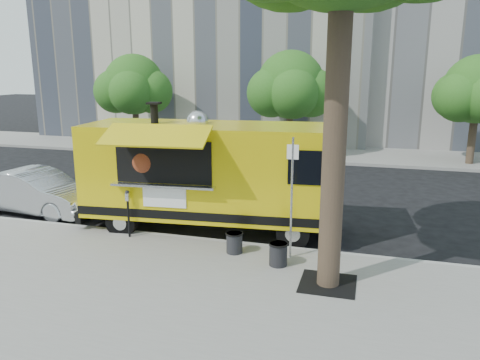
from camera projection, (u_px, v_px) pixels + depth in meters
The scene contains 14 objects.
ground at pixel (246, 236), 13.52m from camera, with size 120.00×120.00×0.00m, color black.
sidewalk at pixel (196, 297), 9.76m from camera, with size 60.00×6.00×0.15m, color gray.
curb at pixel (237, 245), 12.63m from camera, with size 60.00×0.14×0.16m, color #999993.
far_sidewalk at pixel (309, 153), 26.13m from camera, with size 60.00×5.00×0.15m, color gray.
tree_well at pixel (328, 284), 10.17m from camera, with size 1.20×1.20×0.02m, color black.
far_tree_a at pixel (134, 85), 26.79m from camera, with size 3.42×3.42×5.36m.
far_tree_b at pixel (291, 85), 24.76m from camera, with size 3.60×3.60×5.50m.
far_tree_c at pixel (478, 90), 22.12m from camera, with size 3.24×3.24×5.21m.
sign_post at pixel (292, 191), 11.22m from camera, with size 0.28×0.06×3.00m.
parking_meter at pixel (128, 208), 12.82m from camera, with size 0.11×0.11×1.33m.
food_truck at pixel (210, 173), 13.57m from camera, with size 7.73×4.02×3.74m.
sedan at pixel (37, 192), 15.45m from camera, with size 1.55×4.44×1.46m, color #A4A6AB.
trash_bin_left at pixel (278, 253), 11.08m from camera, with size 0.46×0.46×0.56m.
trash_bin_right at pixel (234, 242), 11.84m from camera, with size 0.44×0.44×0.53m.
Camera 1 is at (3.32, -12.33, 4.74)m, focal length 35.00 mm.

